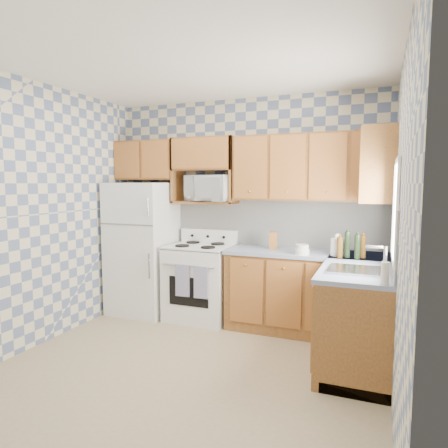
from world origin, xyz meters
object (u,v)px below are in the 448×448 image
Objects in this scene: refrigerator at (143,248)px; electric_kettle at (337,247)px; stove_body at (200,283)px; microwave at (212,188)px.

refrigerator is 9.34× the size of electric_kettle.
refrigerator is 2.45m from electric_kettle.
electric_kettle is at bearing -4.27° from stove_body.
microwave is 1.68m from electric_kettle.
electric_kettle reaches higher than stove_body.
refrigerator is 1.19m from microwave.
electric_kettle is (1.63, -0.12, 0.56)m from stove_body.
stove_body is at bearing 175.73° from electric_kettle.
microwave is at bearing 169.84° from electric_kettle.
stove_body is (0.80, 0.03, -0.39)m from refrigerator.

